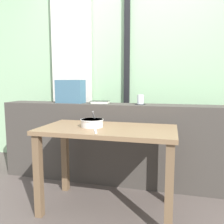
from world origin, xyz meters
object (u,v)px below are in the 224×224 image
at_px(juice_glass, 140,100).
at_px(throw_pillow, 70,91).
at_px(breakfast_table, 108,142).
at_px(closed_book, 100,102).
at_px(fork_utensil, 96,131).
at_px(soup_bowl, 92,123).
at_px(coaster_square, 140,104).

distance_m(juice_glass, throw_pillow, 0.80).
xyz_separation_m(breakfast_table, closed_book, (-0.25, 0.58, 0.29)).
distance_m(breakfast_table, fork_utensil, 0.22).
relative_size(closed_book, fork_utensil, 1.23).
bearing_deg(soup_bowl, closed_book, 101.00).
bearing_deg(fork_utensil, juice_glass, 50.98).
bearing_deg(soup_bowl, fork_utensil, -63.17).
bearing_deg(closed_book, soup_bowl, -79.00).
height_order(throw_pillow, soup_bowl, throw_pillow).
distance_m(soup_bowl, fork_utensil, 0.20).
distance_m(closed_book, soup_bowl, 0.61).
relative_size(coaster_square, soup_bowl, 0.51).
distance_m(coaster_square, throw_pillow, 0.81).
height_order(coaster_square, soup_bowl, coaster_square).
bearing_deg(fork_utensil, soup_bowl, 95.60).
relative_size(coaster_square, closed_book, 0.48).
relative_size(closed_book, throw_pillow, 0.65).
xyz_separation_m(breakfast_table, juice_glass, (0.20, 0.59, 0.32)).
distance_m(throw_pillow, soup_bowl, 0.79).
bearing_deg(breakfast_table, throw_pillow, 135.66).
bearing_deg(juice_glass, fork_utensil, -107.79).
bearing_deg(breakfast_table, coaster_square, 71.58).
bearing_deg(closed_book, breakfast_table, -66.80).
xyz_separation_m(throw_pillow, soup_bowl, (0.47, -0.59, -0.24)).
relative_size(throw_pillow, soup_bowl, 1.63).
bearing_deg(coaster_square, closed_book, -179.14).
bearing_deg(juice_glass, closed_book, -179.14).
relative_size(juice_glass, closed_book, 0.47).
relative_size(soup_bowl, fork_utensil, 1.16).
distance_m(juice_glass, fork_utensil, 0.83).
bearing_deg(juice_glass, throw_pillow, -179.83).
distance_m(breakfast_table, coaster_square, 0.68).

